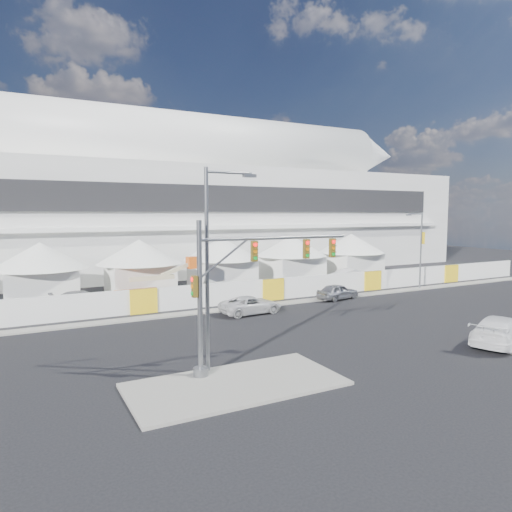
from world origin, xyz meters
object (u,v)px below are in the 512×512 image
sedan_silver (338,292)px  traffic_mast (234,289)px  boom_lift (146,291)px  streetlight_curb (420,245)px  lot_car_a (352,276)px  pickup_near (501,330)px  lot_car_c (83,300)px  lot_car_b (424,273)px  streetlight_median (212,255)px  pickup_curb (251,305)px

sedan_silver → traffic_mast: (-16.82, -13.28, 3.57)m
sedan_silver → boom_lift: 17.59m
streetlight_curb → boom_lift: (-27.34, 6.30, -3.67)m
lot_car_a → boom_lift: size_ratio=0.62×
pickup_near → lot_car_c: pickup_near is taller
boom_lift → pickup_near: bearing=-58.2°
boom_lift → streetlight_curb: bearing=-15.6°
lot_car_b → boom_lift: bearing=61.8°
lot_car_b → lot_car_a: bearing=50.1°
lot_car_a → streetlight_median: streetlight_median is taller
streetlight_median → streetlight_curb: size_ratio=1.25×
pickup_curb → lot_car_a: size_ratio=1.06×
traffic_mast → boom_lift: traffic_mast is taller
sedan_silver → pickup_curb: bearing=89.5°
sedan_silver → streetlight_curb: bearing=-96.5°
streetlight_median → boom_lift: 20.28m
sedan_silver → lot_car_c: bearing=63.5°
pickup_curb → lot_car_b: size_ratio=1.16×
pickup_near → streetlight_median: size_ratio=0.60×
pickup_near → streetlight_curb: (11.38, 17.01, 3.85)m
pickup_curb → streetlight_median: bearing=140.9°
lot_car_a → streetlight_curb: 8.70m
lot_car_a → streetlight_median: size_ratio=0.48×
streetlight_curb → sedan_silver: bearing=-176.9°
sedan_silver → pickup_curb: size_ratio=0.85×
sedan_silver → streetlight_curb: (11.16, 0.60, 3.99)m
streetlight_median → boom_lift: bearing=85.3°
lot_car_c → pickup_curb: bearing=-127.2°
pickup_curb → lot_car_a: (17.96, 9.28, 0.08)m
sedan_silver → lot_car_b: lot_car_b is taller
traffic_mast → pickup_near: bearing=-10.7°
traffic_mast → streetlight_curb: streetlight_curb is taller
lot_car_b → traffic_mast: size_ratio=0.50×
boom_lift → pickup_curb: bearing=-56.2°
pickup_curb → pickup_near: (9.70, -14.83, 0.17)m
streetlight_curb → pickup_curb: bearing=-174.1°
sedan_silver → lot_car_c: 22.58m
lot_car_a → lot_car_b: bearing=-107.9°
lot_car_a → lot_car_c: 29.65m
pickup_near → streetlight_curb: size_ratio=0.75×
lot_car_c → lot_car_a: bearing=-90.1°
traffic_mast → streetlight_median: size_ratio=0.88×
sedan_silver → streetlight_median: bearing=116.0°
lot_car_b → traffic_mast: bearing=93.1°
pickup_curb → boom_lift: (-6.26, 8.48, 0.34)m
boom_lift → streetlight_median: bearing=-97.3°
pickup_near → boom_lift: (-15.96, 23.31, 0.17)m
lot_car_c → streetlight_median: bearing=-171.0°
traffic_mast → streetlight_median: streetlight_median is taller
lot_car_a → boom_lift: (-24.21, -0.80, 0.26)m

